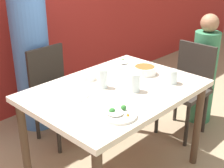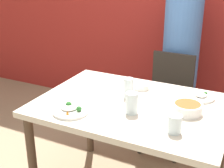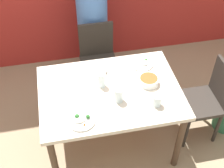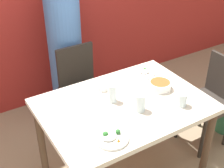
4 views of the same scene
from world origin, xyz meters
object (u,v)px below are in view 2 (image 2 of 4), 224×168
chair_adult_spot (168,98)px  bowl_curry (187,108)px  plate_rice_adult (199,96)px  person_adult (180,63)px  glass_water_tall (128,88)px

chair_adult_spot → bowl_curry: bearing=-66.2°
bowl_curry → chair_adult_spot: bearing=113.8°
bowl_curry → plate_rice_adult: 0.27m
chair_adult_spot → person_adult: person_adult is taller
chair_adult_spot → plate_rice_adult: 0.67m
plate_rice_adult → glass_water_tall: size_ratio=1.58×
glass_water_tall → person_adult: bearing=85.5°
bowl_curry → glass_water_tall: (-0.42, 0.05, 0.04)m
person_adult → glass_water_tall: (-0.08, -1.06, 0.12)m
chair_adult_spot → bowl_curry: 0.89m
chair_adult_spot → glass_water_tall: bearing=-96.6°
chair_adult_spot → person_adult: size_ratio=0.56×
person_adult → plate_rice_adult: 0.91m
person_adult → plate_rice_adult: bearing=-67.4°
plate_rice_adult → person_adult: bearing=112.6°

